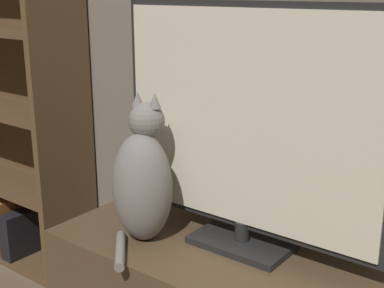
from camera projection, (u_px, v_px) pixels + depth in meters
name	position (u px, v px, depth m)	size (l,w,h in m)	color
tv	(246.00, 128.00, 1.49)	(0.84, 0.18, 0.71)	black
cat	(143.00, 181.00, 1.59)	(0.21, 0.30, 0.45)	gray
bookshelf	(8.00, 91.00, 2.34)	(0.82, 0.28, 1.71)	brown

